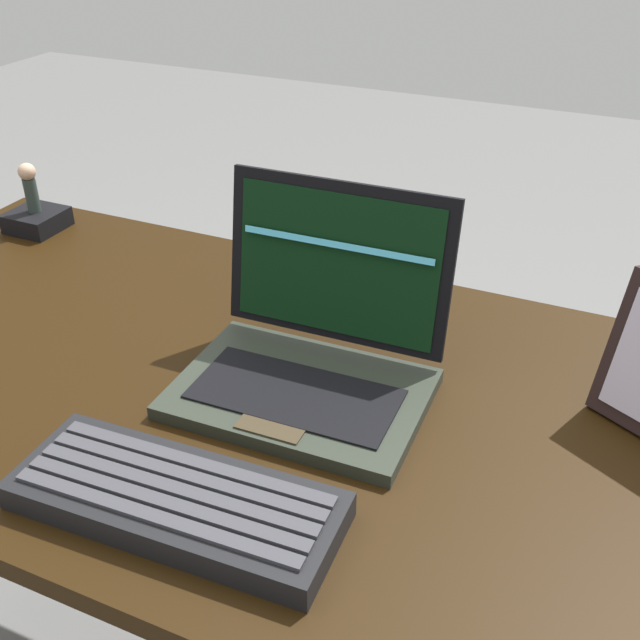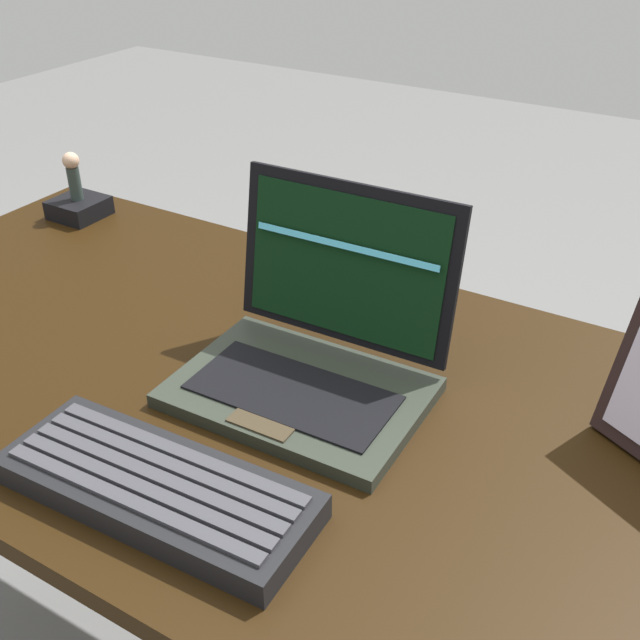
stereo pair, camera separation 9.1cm
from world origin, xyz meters
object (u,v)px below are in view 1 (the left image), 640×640
(laptop_front, at_px, (312,352))
(figurine, at_px, (29,184))
(external_keyboard, at_px, (176,500))
(figurine_stand, at_px, (37,220))

(laptop_front, height_order, figurine, laptop_front)
(laptop_front, height_order, external_keyboard, laptop_front)
(laptop_front, bearing_deg, figurine_stand, 160.78)
(external_keyboard, bearing_deg, figurine_stand, 141.66)
(laptop_front, height_order, figurine_stand, laptop_front)
(laptop_front, xyz_separation_m, figurine, (-0.65, 0.23, 0.04))
(external_keyboard, bearing_deg, laptop_front, 82.58)
(laptop_front, distance_m, figurine_stand, 0.69)
(figurine_stand, bearing_deg, figurine, 0.00)
(laptop_front, bearing_deg, figurine, 160.78)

